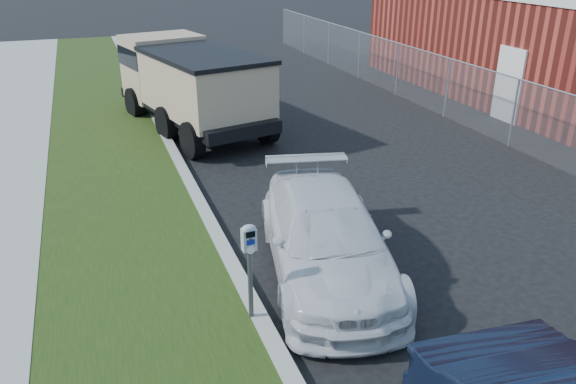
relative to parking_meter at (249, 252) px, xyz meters
name	(u,v)px	position (x,y,z in m)	size (l,w,h in m)	color
ground	(383,255)	(2.71, 1.08, -1.19)	(120.00, 120.00, 0.00)	black
streetside	(43,252)	(-2.86, 3.08, -1.12)	(6.12, 50.00, 0.15)	gray
chainlink_fence	(448,76)	(8.71, 8.08, 0.07)	(0.06, 30.06, 30.00)	slate
parking_meter	(249,252)	(0.00, 0.00, 0.00)	(0.21, 0.15, 1.45)	#3F4247
white_wagon	(324,236)	(1.53, 0.97, -0.53)	(1.84, 4.54, 1.32)	silver
dump_truck	(189,81)	(1.04, 9.71, 0.17)	(3.66, 6.52, 2.42)	black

